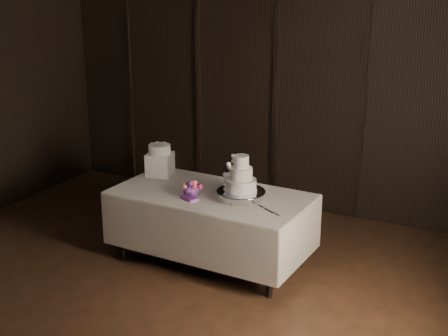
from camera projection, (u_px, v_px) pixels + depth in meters
room at (97, 164)px, 4.75m from camera, size 6.08×7.08×3.08m
display_table at (211, 225)px, 6.39m from camera, size 2.02×1.10×0.76m
cake_stand at (241, 195)px, 6.10m from camera, size 0.53×0.53×0.09m
wedding_cake at (238, 177)px, 6.04m from camera, size 0.35×0.30×0.36m
bouquet at (191, 189)px, 6.22m from camera, size 0.41×0.47×0.18m
box_pedestal at (160, 164)px, 6.80m from camera, size 0.31×0.31×0.25m
small_cake at (160, 149)px, 6.75m from camera, size 0.29×0.29×0.10m
cake_knife at (265, 209)px, 5.86m from camera, size 0.33×0.21×0.01m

